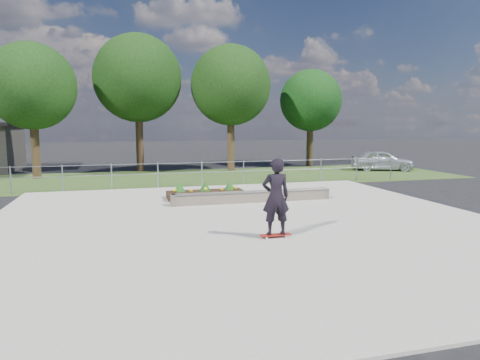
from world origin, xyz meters
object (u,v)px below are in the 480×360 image
(skateboarder, at_px, (276,197))
(grind_ledge, at_px, (253,197))
(planter_bed, at_px, (206,193))
(parked_car, at_px, (382,160))

(skateboarder, bearing_deg, grind_ledge, 79.81)
(planter_bed, distance_m, parked_car, 14.43)
(grind_ledge, height_order, parked_car, parked_car)
(grind_ledge, distance_m, skateboarder, 5.04)
(grind_ledge, xyz_separation_m, parked_car, (11.03, 8.55, 0.38))
(grind_ledge, bearing_deg, skateboarder, -100.19)
(parked_car, bearing_deg, grind_ledge, 148.44)
(grind_ledge, height_order, skateboarder, skateboarder)
(grind_ledge, xyz_separation_m, planter_bed, (-1.49, 1.38, -0.02))
(planter_bed, relative_size, skateboarder, 1.48)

